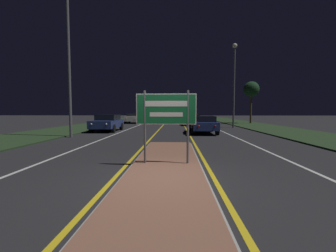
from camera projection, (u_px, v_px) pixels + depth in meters
The scene contains 19 objects.
ground_plane at pixel (164, 180), 5.65m from camera, with size 160.00×160.00×0.00m, color #232326.
median_island at pixel (166, 165), 7.02m from camera, with size 2.17×9.51×0.10m.
verge_left at pixel (91, 126), 25.93m from camera, with size 5.00×100.00×0.08m.
verge_right at pixel (258, 126), 25.24m from camera, with size 5.00×100.00×0.08m.
centre_line_yellow_left at pixel (165, 124), 30.62m from camera, with size 0.12×70.00×0.01m.
centre_line_yellow_right at pixel (183, 124), 30.53m from camera, with size 0.12×70.00×0.01m.
lane_line_white_left at pixel (143, 124), 30.73m from camera, with size 0.12×70.00×0.01m.
lane_line_white_right at pixel (205, 124), 30.42m from camera, with size 0.12×70.00×0.01m.
edge_line_white_left at pixel (122, 123), 30.83m from camera, with size 0.10×70.00×0.01m.
edge_line_white_right at pixel (227, 124), 30.31m from camera, with size 0.10×70.00×0.01m.
highway_sign at pixel (166, 113), 6.91m from camera, with size 1.85×0.07×2.26m.
streetlight_left_near at pixel (68, 20), 14.19m from camera, with size 0.60×0.60×11.19m.
streetlight_right_near at pixel (234, 75), 22.76m from camera, with size 0.48×0.48×8.52m.
car_receding_0 at pixel (203, 124), 17.35m from camera, with size 1.94×4.44×1.33m.
car_receding_1 at pixel (192, 119), 27.53m from camera, with size 1.92×4.80×1.41m.
car_approaching_0 at pixel (107, 122), 19.19m from camera, with size 2.00×4.24×1.41m.
car_approaching_1 at pixel (134, 118), 31.80m from camera, with size 2.03×4.49×1.42m.
car_approaching_2 at pixel (144, 116), 43.22m from camera, with size 1.91×4.83×1.40m.
roadside_palm_right at pixel (251, 90), 29.84m from camera, with size 2.04×2.04×5.56m.
Camera 1 is at (0.31, -5.54, 1.72)m, focal length 24.00 mm.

